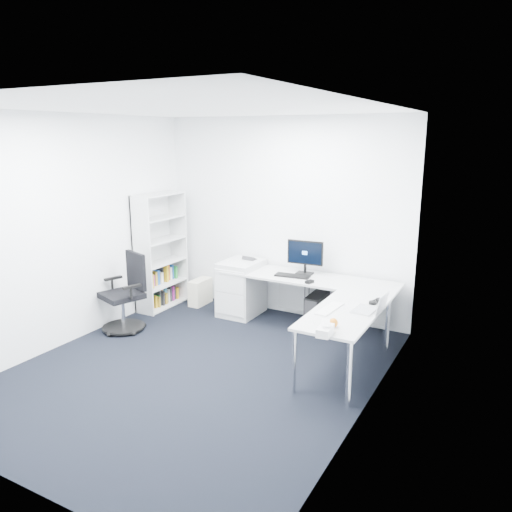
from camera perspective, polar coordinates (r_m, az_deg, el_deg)
The scene contains 22 objects.
ground at distance 5.52m, azimuth -6.77°, elevation -12.78°, with size 4.20×4.20×0.00m, color black.
ceiling at distance 4.95m, azimuth -7.68°, elevation 16.45°, with size 4.20×4.20×0.00m, color white.
wall_back at distance 6.85m, azimuth 3.12°, elevation 4.41°, with size 3.60×0.02×2.70m, color white.
wall_front at distance 3.64m, azimuth -26.90°, elevation -5.43°, with size 3.60×0.02×2.70m, color white.
wall_left at distance 6.27m, azimuth -20.69°, elevation 2.69°, with size 0.02×4.20×2.70m, color white.
wall_right at distance 4.29m, azimuth 12.72°, elevation -1.51°, with size 0.02×4.20×2.70m, color white.
l_desk at distance 6.26m, azimuth 4.78°, elevation -6.11°, with size 2.31×1.29×0.67m, color #B6B8B8, non-canonical shape.
drawer_pedestal at distance 6.96m, azimuth -1.69°, elevation -3.64°, with size 0.49×0.62×0.76m, color #B6B8B8.
bookshelf at distance 7.27m, azimuth -10.83°, elevation 0.55°, with size 0.32×0.83×1.66m, color silver, non-canonical shape.
task_chair at distance 6.56m, azimuth -15.11°, elevation -4.13°, with size 0.56×0.56×1.00m, color black, non-canonical shape.
black_pc_tower at distance 6.58m, azimuth 6.98°, elevation -6.22°, with size 0.20×0.45×0.44m, color black.
beige_pc_tower at distance 7.45m, azimuth -6.38°, elevation -4.09°, with size 0.18×0.40×0.38m, color beige.
power_strip at distance 6.81m, azimuth 10.11°, elevation -7.47°, with size 0.35×0.06×0.04m, color silver.
monitor at distance 6.52m, azimuth 5.61°, elevation -0.12°, with size 0.48×0.15×0.46m, color black, non-canonical shape.
black_keyboard at distance 6.44m, azimuth 4.18°, elevation -2.27°, with size 0.45×0.16×0.02m, color black.
mouse at distance 6.18m, azimuth 6.13°, elevation -2.95°, with size 0.06×0.11×0.03m, color black.
desk_phone at distance 6.98m, azimuth -0.70°, elevation -0.55°, with size 0.18×0.18×0.13m, color #29292B, non-canonical shape.
laptop at distance 5.29m, azimuth 12.34°, elevation -5.03°, with size 0.31×0.30×0.22m, color silver, non-canonical shape.
white_keyboard at distance 5.30m, azimuth 8.42°, elevation -5.98°, with size 0.13×0.46×0.02m, color silver.
headphones at distance 5.60m, azimuth 13.58°, elevation -4.95°, with size 0.13×0.20×0.05m, color black, non-canonical shape.
orange_fruit at distance 4.82m, azimuth 8.83°, elevation -7.55°, with size 0.09×0.09×0.09m, color orange.
tissue_box at distance 4.64m, azimuth 7.91°, elevation -8.45°, with size 0.12×0.23×0.08m, color silver.
Camera 1 is at (2.91, -4.00, 2.45)m, focal length 35.00 mm.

